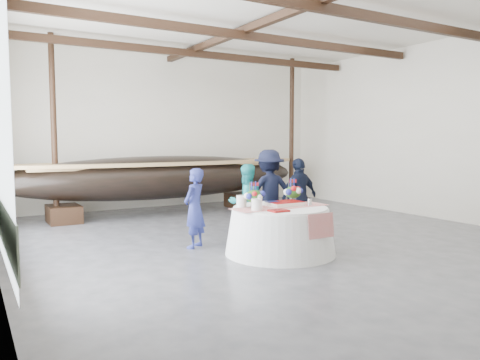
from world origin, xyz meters
TOP-DOWN VIEW (x-y plane):
  - floor at (0.00, 0.00)m, footprint 10.00×12.00m
  - wall_back at (0.00, 6.00)m, footprint 10.00×0.02m
  - wall_right at (5.00, 0.00)m, footprint 0.02×12.00m
  - ceiling at (0.00, 0.00)m, footprint 10.00×12.00m
  - pavilion_structure at (0.00, 0.78)m, footprint 9.80×11.76m
  - longboat_display at (-0.82, 4.52)m, footprint 8.40×1.68m
  - banquet_table at (-0.60, -0.68)m, footprint 1.95×1.95m
  - tabletop_items at (-0.64, -0.52)m, footprint 1.81×1.00m
  - guest_woman_blue at (-1.71, 0.51)m, footprint 0.65×0.61m
  - guest_woman_teal at (-0.56, 0.57)m, footprint 0.76×0.60m
  - guest_man_left at (0.21, 0.87)m, footprint 1.27×0.88m
  - guest_man_right at (0.68, 0.44)m, footprint 1.00×0.53m

SIDE VIEW (x-z plane):
  - floor at x=0.00m, z-range -0.01..0.01m
  - banquet_table at x=-0.60m, z-range 0.00..0.83m
  - guest_woman_blue at x=-1.71m, z-range 0.00..1.49m
  - guest_woman_teal at x=-0.56m, z-range 0.00..1.53m
  - guest_man_right at x=0.68m, z-range 0.00..1.63m
  - guest_man_left at x=0.21m, z-range 0.00..1.80m
  - tabletop_items at x=-0.64m, z-range 0.78..1.18m
  - longboat_display at x=-0.82m, z-range 0.22..1.79m
  - wall_back at x=0.00m, z-range 0.00..4.50m
  - wall_right at x=5.00m, z-range 0.00..4.50m
  - pavilion_structure at x=0.00m, z-range 1.75..6.25m
  - ceiling at x=0.00m, z-range 4.50..4.50m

